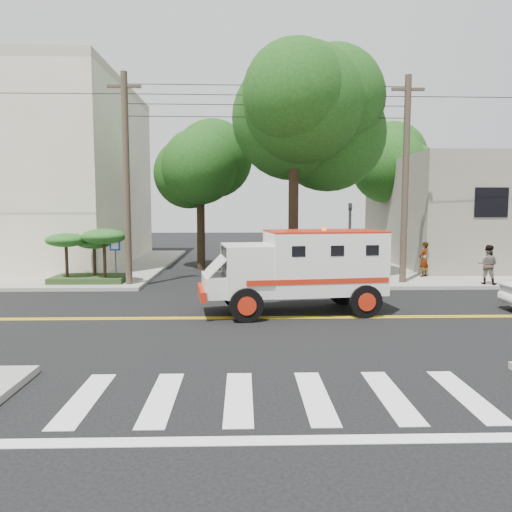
{
  "coord_description": "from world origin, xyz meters",
  "views": [
    {
      "loc": [
        -0.72,
        -15.31,
        3.49
      ],
      "look_at": [
        -0.22,
        3.42,
        1.6
      ],
      "focal_mm": 35.0,
      "sensor_mm": 36.0,
      "label": 1
    }
  ],
  "objects": [
    {
      "name": "traffic_signal",
      "position": [
        3.8,
        5.6,
        2.23
      ],
      "size": [
        0.15,
        0.18,
        3.6
      ],
      "color": "#3F3F42",
      "rests_on": "ground"
    },
    {
      "name": "pedestrian_b",
      "position": [
        9.73,
        5.52,
        0.99
      ],
      "size": [
        1.04,
        1.0,
        1.69
      ],
      "primitive_type": "imported",
      "rotation": [
        0.0,
        0.0,
        2.53
      ],
      "color": "gray",
      "rests_on": "sidewalk_ne"
    },
    {
      "name": "armored_truck",
      "position": [
        1.18,
        0.77,
        1.53
      ],
      "size": [
        6.15,
        3.04,
        2.69
      ],
      "rotation": [
        0.0,
        0.0,
        0.14
      ],
      "color": "silver",
      "rests_on": "ground"
    },
    {
      "name": "tree_right",
      "position": [
        8.84,
        15.77,
        6.09
      ],
      "size": [
        4.8,
        4.5,
        8.2
      ],
      "color": "black",
      "rests_on": "ground"
    },
    {
      "name": "sidewalk_ne",
      "position": [
        13.5,
        13.5,
        0.07
      ],
      "size": [
        17.0,
        17.0,
        0.15
      ],
      "primitive_type": "cube",
      "color": "gray",
      "rests_on": "ground"
    },
    {
      "name": "accessibility_sign",
      "position": [
        -6.2,
        6.17,
        1.37
      ],
      "size": [
        0.45,
        0.1,
        2.02
      ],
      "color": "#3F3F42",
      "rests_on": "ground"
    },
    {
      "name": "utility_pole_right",
      "position": [
        6.3,
        6.2,
        4.5
      ],
      "size": [
        0.28,
        0.28,
        9.0
      ],
      "primitive_type": "cylinder",
      "color": "#382D23",
      "rests_on": "ground"
    },
    {
      "name": "tree_left",
      "position": [
        -2.68,
        11.79,
        5.73
      ],
      "size": [
        4.48,
        4.2,
        7.7
      ],
      "color": "black",
      "rests_on": "ground"
    },
    {
      "name": "tree_main",
      "position": [
        1.94,
        6.21,
        7.2
      ],
      "size": [
        6.08,
        5.7,
        9.85
      ],
      "color": "black",
      "rests_on": "ground"
    },
    {
      "name": "utility_pole_left",
      "position": [
        -5.6,
        6.0,
        4.5
      ],
      "size": [
        0.28,
        0.28,
        9.0
      ],
      "primitive_type": "cylinder",
      "color": "#382D23",
      "rests_on": "ground"
    },
    {
      "name": "pedestrian_a",
      "position": [
        7.84,
        7.87,
        0.97
      ],
      "size": [
        0.7,
        0.69,
        1.63
      ],
      "primitive_type": "imported",
      "rotation": [
        0.0,
        0.0,
        3.91
      ],
      "color": "gray",
      "rests_on": "sidewalk_ne"
    },
    {
      "name": "sidewalk_nw",
      "position": [
        -13.5,
        13.5,
        0.07
      ],
      "size": [
        17.0,
        17.0,
        0.15
      ],
      "primitive_type": "cube",
      "color": "gray",
      "rests_on": "ground"
    },
    {
      "name": "ground",
      "position": [
        0.0,
        0.0,
        0.0
      ],
      "size": [
        100.0,
        100.0,
        0.0
      ],
      "primitive_type": "plane",
      "color": "black",
      "rests_on": "ground"
    },
    {
      "name": "building_right",
      "position": [
        15.0,
        14.0,
        3.15
      ],
      "size": [
        14.0,
        12.0,
        6.0
      ],
      "primitive_type": "cube",
      "color": "slate",
      "rests_on": "sidewalk_ne"
    },
    {
      "name": "palm_planter",
      "position": [
        -7.44,
        6.62,
        1.65
      ],
      "size": [
        3.52,
        2.63,
        2.36
      ],
      "color": "#1E3314",
      "rests_on": "sidewalk_nw"
    }
  ]
}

